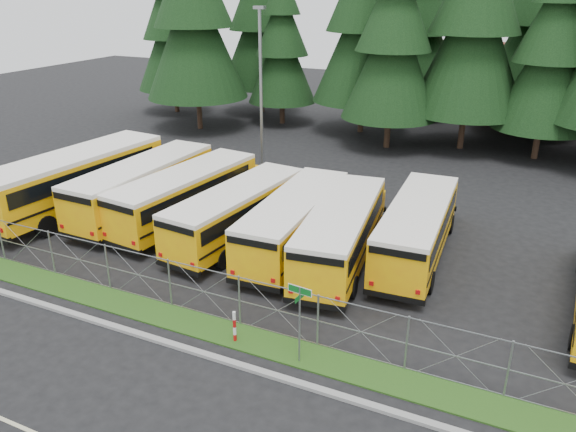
# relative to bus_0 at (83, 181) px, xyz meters

# --- Properties ---
(ground) EXTENTS (120.00, 120.00, 0.00)m
(ground) POSITION_rel_bus_0_xyz_m (14.18, -5.26, -1.60)
(ground) COLOR black
(ground) RESTS_ON ground
(curb) EXTENTS (50.00, 0.25, 0.12)m
(curb) POSITION_rel_bus_0_xyz_m (14.18, -8.36, -1.54)
(curb) COLOR gray
(curb) RESTS_ON ground
(grass_verge) EXTENTS (50.00, 1.40, 0.06)m
(grass_verge) POSITION_rel_bus_0_xyz_m (14.18, -6.96, -1.57)
(grass_verge) COLOR #1B4413
(grass_verge) RESTS_ON ground
(chainlink_fence) EXTENTS (44.00, 0.10, 2.00)m
(chainlink_fence) POSITION_rel_bus_0_xyz_m (14.18, -6.26, -0.60)
(chainlink_fence) COLOR gray
(chainlink_fence) RESTS_ON ground
(brick_building) EXTENTS (22.00, 10.00, 6.00)m
(brick_building) POSITION_rel_bus_0_xyz_m (20.18, 34.74, 1.40)
(brick_building) COLOR brown
(brick_building) RESTS_ON ground
(bus_0) EXTENTS (4.02, 12.39, 3.19)m
(bus_0) POSITION_rel_bus_0_xyz_m (0.00, 0.00, 0.00)
(bus_0) COLOR #FFBC08
(bus_0) RESTS_ON ground
(bus_1) EXTENTS (2.86, 10.97, 2.86)m
(bus_1) POSITION_rel_bus_0_xyz_m (3.51, 1.00, -0.17)
(bus_1) COLOR #FFBC08
(bus_1) RESTS_ON ground
(bus_2) EXTENTS (3.64, 10.74, 2.76)m
(bus_2) POSITION_rel_bus_0_xyz_m (6.23, 0.94, -0.21)
(bus_2) COLOR #FFBC08
(bus_2) RESTS_ON ground
(bus_3) EXTENTS (3.41, 10.26, 2.64)m
(bus_3) POSITION_rel_bus_0_xyz_m (9.62, 0.20, -0.28)
(bus_3) COLOR #FFBC08
(bus_3) RESTS_ON ground
(bus_4) EXTENTS (2.85, 10.24, 2.66)m
(bus_4) POSITION_rel_bus_0_xyz_m (12.46, 0.32, -0.27)
(bus_4) COLOR #FFBC08
(bus_4) RESTS_ON ground
(bus_5) EXTENTS (3.75, 10.50, 2.69)m
(bus_5) POSITION_rel_bus_0_xyz_m (14.75, 0.04, -0.25)
(bus_5) COLOR #FFBC08
(bus_5) RESTS_ON ground
(bus_6) EXTENTS (2.93, 10.29, 2.67)m
(bus_6) POSITION_rel_bus_0_xyz_m (17.62, 1.80, -0.26)
(bus_6) COLOR #FFBC08
(bus_6) RESTS_ON ground
(street_sign) EXTENTS (0.84, 0.55, 2.81)m
(street_sign) POSITION_rel_bus_0_xyz_m (15.98, -7.32, 0.44)
(street_sign) COLOR gray
(street_sign) RESTS_ON ground
(striped_bollard) EXTENTS (0.11, 0.11, 1.20)m
(striped_bollard) POSITION_rel_bus_0_xyz_m (13.53, -7.24, -1.00)
(striped_bollard) COLOR #B20C0C
(striped_bollard) RESTS_ON ground
(light_standard) EXTENTS (0.70, 0.35, 10.14)m
(light_standard) POSITION_rel_bus_0_xyz_m (5.65, 9.90, 3.91)
(light_standard) COLOR gray
(light_standard) RESTS_ON ground
(conifer_0) EXTENTS (6.66, 6.66, 14.73)m
(conifer_0) POSITION_rel_bus_0_xyz_m (-10.19, 22.68, 5.77)
(conifer_0) COLOR black
(conifer_0) RESTS_ON ground
(conifer_1) EXTENTS (8.15, 8.15, 18.03)m
(conifer_1) POSITION_rel_bus_0_xyz_m (-4.47, 17.94, 7.42)
(conifer_1) COLOR black
(conifer_1) RESTS_ON ground
(conifer_2) EXTENTS (5.77, 5.77, 12.75)m
(conifer_2) POSITION_rel_bus_0_xyz_m (0.96, 22.63, 4.78)
(conifer_2) COLOR black
(conifer_2) RESTS_ON ground
(conifer_3) EXTENTS (7.94, 7.94, 17.56)m
(conifer_3) POSITION_rel_bus_0_xyz_m (8.12, 22.58, 7.19)
(conifer_3) COLOR black
(conifer_3) RESTS_ON ground
(conifer_4) EXTENTS (6.98, 6.98, 15.43)m
(conifer_4) POSITION_rel_bus_0_xyz_m (11.39, 18.95, 6.12)
(conifer_4) COLOR black
(conifer_4) RESTS_ON ground
(conifer_5) EXTENTS (8.15, 8.15, 18.03)m
(conifer_5) POSITION_rel_bus_0_xyz_m (16.41, 21.06, 7.42)
(conifer_5) COLOR black
(conifer_5) RESTS_ON ground
(conifer_6) EXTENTS (6.56, 6.56, 14.52)m
(conifer_6) POSITION_rel_bus_0_xyz_m (21.57, 20.57, 5.66)
(conifer_6) COLOR black
(conifer_6) RESTS_ON ground
(conifer_10) EXTENTS (7.45, 7.45, 16.47)m
(conifer_10) POSITION_rel_bus_0_xyz_m (-2.80, 26.04, 6.64)
(conifer_10) COLOR black
(conifer_10) RESTS_ON ground
(conifer_11) EXTENTS (7.26, 7.26, 16.05)m
(conifer_11) POSITION_rel_bus_0_xyz_m (10.96, 30.04, 6.43)
(conifer_11) COLOR black
(conifer_11) RESTS_ON ground
(conifer_12) EXTENTS (8.48, 8.48, 18.76)m
(conifer_12) POSITION_rel_bus_0_xyz_m (20.46, 27.76, 7.79)
(conifer_12) COLOR black
(conifer_12) RESTS_ON ground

